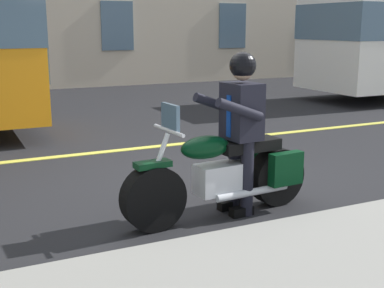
# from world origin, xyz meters

# --- Properties ---
(ground_plane) EXTENTS (80.00, 80.00, 0.00)m
(ground_plane) POSITION_xyz_m (0.00, 0.00, 0.00)
(ground_plane) COLOR black
(lane_center_stripe) EXTENTS (60.00, 0.16, 0.01)m
(lane_center_stripe) POSITION_xyz_m (0.00, -2.00, 0.01)
(lane_center_stripe) COLOR #E5DB4C
(lane_center_stripe) RESTS_ON ground_plane
(motorcycle_main) EXTENTS (2.22, 0.70, 1.26)m
(motorcycle_main) POSITION_xyz_m (0.17, 1.32, 0.45)
(motorcycle_main) COLOR black
(motorcycle_main) RESTS_ON ground_plane
(rider_main) EXTENTS (0.65, 0.58, 1.74)m
(rider_main) POSITION_xyz_m (-0.02, 1.30, 1.04)
(rider_main) COLOR black
(rider_main) RESTS_ON ground_plane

